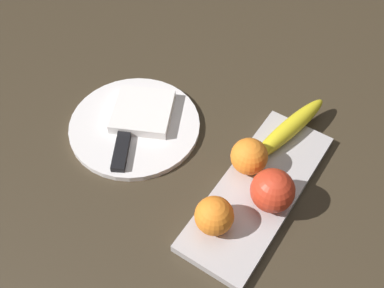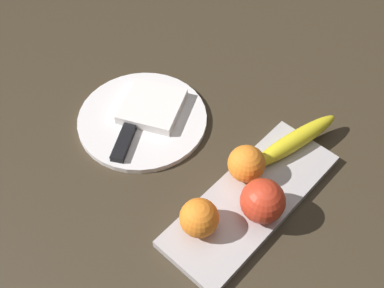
{
  "view_description": "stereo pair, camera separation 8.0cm",
  "coord_description": "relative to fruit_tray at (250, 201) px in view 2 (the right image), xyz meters",
  "views": [
    {
      "loc": [
        -0.42,
        -0.12,
        0.68
      ],
      "look_at": [
        -0.0,
        0.15,
        0.05
      ],
      "focal_mm": 43.88,
      "sensor_mm": 36.0,
      "label": 1
    },
    {
      "loc": [
        -0.37,
        -0.19,
        0.68
      ],
      "look_at": [
        -0.0,
        0.15,
        0.05
      ],
      "focal_mm": 43.88,
      "sensor_mm": 36.0,
      "label": 2
    }
  ],
  "objects": [
    {
      "name": "ground_plane",
      "position": [
        0.0,
        -0.02,
        -0.01
      ],
      "size": [
        2.4,
        2.4,
        0.0
      ],
      "primitive_type": "plane",
      "color": "#382E1F"
    },
    {
      "name": "fruit_tray",
      "position": [
        0.0,
        0.0,
        0.0
      ],
      "size": [
        0.34,
        0.12,
        0.02
      ],
      "primitive_type": "cube",
      "color": "#BAB3B5",
      "rests_on": "ground_plane"
    },
    {
      "name": "apple",
      "position": [
        -0.01,
        -0.03,
        0.04
      ],
      "size": [
        0.07,
        0.07,
        0.07
      ],
      "primitive_type": "sphere",
      "color": "red",
      "rests_on": "fruit_tray"
    },
    {
      "name": "banana",
      "position": [
        0.14,
        0.01,
        0.02
      ],
      "size": [
        0.2,
        0.07,
        0.03
      ],
      "primitive_type": "ellipsoid",
      "rotation": [
        0.0,
        0.0,
        -0.21
      ],
      "color": "yellow",
      "rests_on": "fruit_tray"
    },
    {
      "name": "orange_near_apple",
      "position": [
        -0.1,
        0.03,
        0.04
      ],
      "size": [
        0.06,
        0.06,
        0.06
      ],
      "primitive_type": "sphere",
      "color": "orange",
      "rests_on": "fruit_tray"
    },
    {
      "name": "orange_near_banana",
      "position": [
        0.03,
        0.04,
        0.04
      ],
      "size": [
        0.06,
        0.06,
        0.06
      ],
      "primitive_type": "sphere",
      "color": "orange",
      "rests_on": "fruit_tray"
    },
    {
      "name": "dinner_plate",
      "position": [
        0.0,
        0.26,
        -0.0
      ],
      "size": [
        0.25,
        0.25,
        0.01
      ],
      "primitive_type": "cylinder",
      "color": "white",
      "rests_on": "ground_plane"
    },
    {
      "name": "folded_napkin",
      "position": [
        0.03,
        0.26,
        0.01
      ],
      "size": [
        0.15,
        0.14,
        0.02
      ],
      "primitive_type": "cube",
      "rotation": [
        0.0,
        0.0,
        0.44
      ],
      "color": "white",
      "rests_on": "dinner_plate"
    },
    {
      "name": "knife",
      "position": [
        -0.05,
        0.25,
        0.01
      ],
      "size": [
        0.17,
        0.11,
        0.01
      ],
      "rotation": [
        0.0,
        0.0,
        0.52
      ],
      "color": "silver",
      "rests_on": "dinner_plate"
    }
  ]
}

